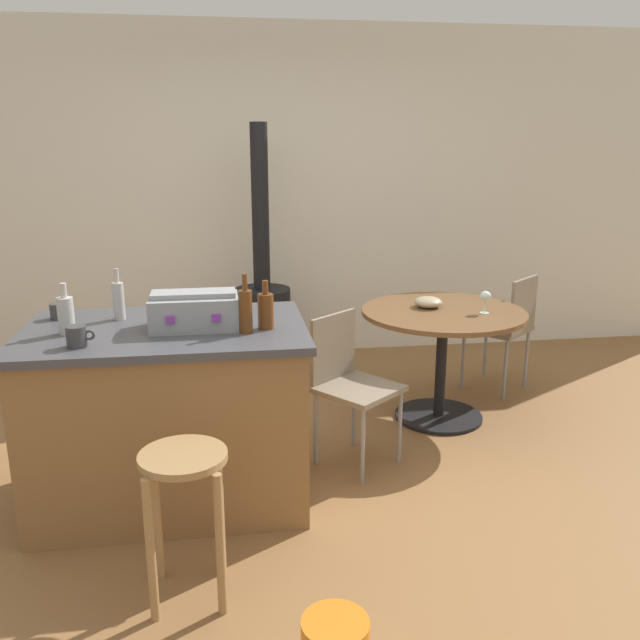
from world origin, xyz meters
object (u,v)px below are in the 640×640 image
folding_chair_near (506,324)px  wood_stove (263,313)px  dining_table (442,336)px  toolbox (194,311)px  cup_0 (59,311)px  bottle_3 (119,300)px  bottle_0 (66,315)px  kitchen_island (170,414)px  folding_chair_far (349,378)px  cup_1 (77,336)px  wooden_stool (185,491)px  wine_glass (485,297)px  bottle_2 (246,310)px  bottle_1 (266,310)px  serving_bowl (428,302)px  cup_2 (229,301)px

folding_chair_near → wood_stove: bearing=158.8°
dining_table → folding_chair_near: 0.76m
toolbox → cup_0: size_ratio=3.53×
bottle_3 → dining_table: bearing=17.1°
wood_stove → bottle_0: 2.25m
kitchen_island → toolbox: 0.56m
folding_chair_far → wood_stove: wood_stove is taller
cup_1 → dining_table: bearing=27.1°
folding_chair_far → cup_0: cup_0 is taller
bottle_0 → cup_0: bottle_0 is taller
toolbox → kitchen_island: bearing=166.6°
folding_chair_near → cup_0: cup_0 is taller
wooden_stool → wine_glass: (1.80, 1.46, 0.38)m
dining_table → bottle_2: bottle_2 is taller
folding_chair_far → bottle_1: bearing=-142.1°
bottle_1 → serving_bowl: 1.49m
folding_chair_far → bottle_1: size_ratio=3.60×
serving_bowl → cup_1: bearing=-150.1°
dining_table → bottle_3: (-1.92, -0.59, 0.45)m
bottle_2 → serving_bowl: bottle_2 is taller
bottle_3 → cup_1: bottle_3 is taller
cup_2 → serving_bowl: 1.42m
bottle_1 → cup_2: 0.43m
kitchen_island → bottle_0: bottle_0 is taller
wood_stove → bottle_0: bearing=-118.1°
folding_chair_near → bottle_2: 2.41m
folding_chair_near → toolbox: 2.54m
wine_glass → bottle_2: bearing=-151.9°
folding_chair_near → folding_chair_far: 1.63m
bottle_0 → bottle_2: bottle_2 is taller
toolbox → cup_0: 0.74m
serving_bowl → bottle_2: bearing=-140.2°
wood_stove → cup_0: size_ratio=16.18×
bottle_0 → bottle_2: 0.84m
folding_chair_far → bottle_0: bottle_0 is taller
wood_stove → toolbox: (-0.44, -1.91, 0.52)m
wine_glass → serving_bowl: size_ratio=0.80×
wooden_stool → bottle_3: bearing=109.3°
kitchen_island → serving_bowl: 1.85m
folding_chair_near → bottle_0: 3.07m
wooden_stool → folding_chair_far: size_ratio=0.74×
wood_stove → bottle_2: bearing=-95.6°
dining_table → bottle_2: bearing=-144.4°
folding_chair_near → serving_bowl: 0.83m
kitchen_island → bottle_2: 0.70m
bottle_0 → serving_bowl: size_ratio=1.36×
wood_stove → bottle_3: bearing=-116.0°
wooden_stool → cup_2: 1.22m
wooden_stool → bottle_1: size_ratio=2.67×
folding_chair_near → bottle_1: bearing=-144.5°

